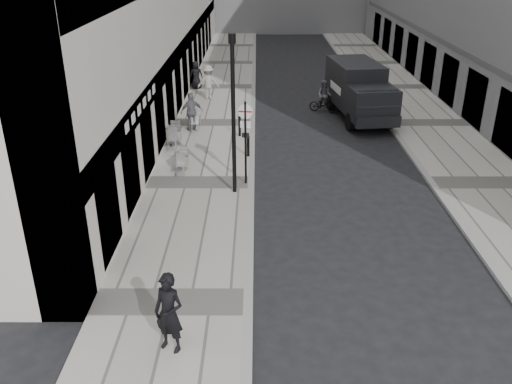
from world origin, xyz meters
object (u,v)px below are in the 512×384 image
panel_van (359,88)px  cyclist (324,100)px  walking_man (169,313)px  lamppost (233,108)px  sign_post (245,132)px

panel_van → cyclist: size_ratio=3.53×
walking_man → lamppost: (1.12, 8.57, 2.19)m
walking_man → cyclist: bearing=98.3°
panel_van → cyclist: bearing=140.8°
walking_man → sign_post: size_ratio=0.61×
walking_man → sign_post: (1.52, 9.33, 1.08)m
sign_post → panel_van: sign_post is taller
sign_post → walking_man: bearing=-91.4°
walking_man → sign_post: 9.52m
panel_van → cyclist: (-1.67, 1.02, -0.90)m
lamppost → panel_van: lamppost is taller
cyclist → lamppost: bearing=-87.8°
walking_man → panel_van: panel_van is taller
walking_man → panel_van: size_ratio=0.31×
sign_post → panel_van: (5.76, 8.95, -0.59)m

